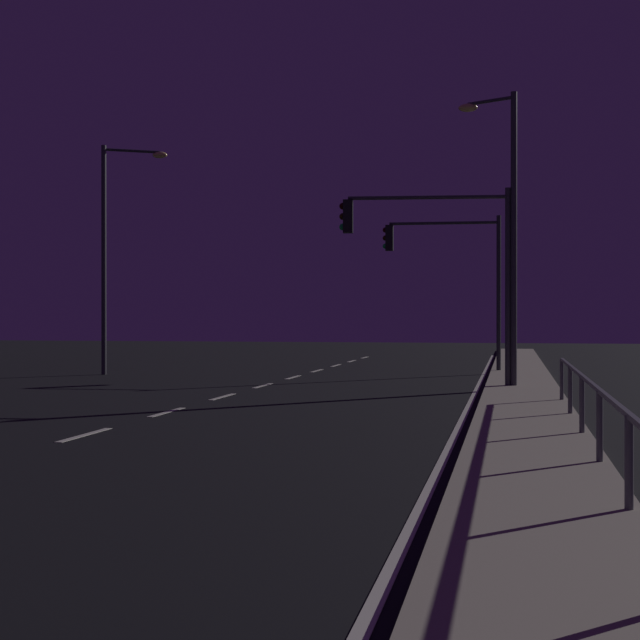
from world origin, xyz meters
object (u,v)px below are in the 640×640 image
at_px(traffic_light_far_right, 449,261).
at_px(street_lamp_across_street, 114,238).
at_px(street_lamp_mid_block, 506,213).
at_px(traffic_light_mid_right, 434,245).

height_order(traffic_light_far_right, street_lamp_across_street, street_lamp_across_street).
relative_size(street_lamp_mid_block, street_lamp_across_street, 1.01).
distance_m(traffic_light_mid_right, traffic_light_far_right, 7.79).
distance_m(traffic_light_far_right, street_lamp_across_street, 12.26).
bearing_deg(traffic_light_far_right, street_lamp_across_street, -165.83).
height_order(traffic_light_mid_right, street_lamp_across_street, street_lamp_across_street).
bearing_deg(traffic_light_mid_right, street_lamp_across_street, 158.14).
relative_size(traffic_light_mid_right, traffic_light_far_right, 0.99).
height_order(street_lamp_mid_block, street_lamp_across_street, street_lamp_mid_block).
height_order(traffic_light_mid_right, traffic_light_far_right, traffic_light_far_right).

